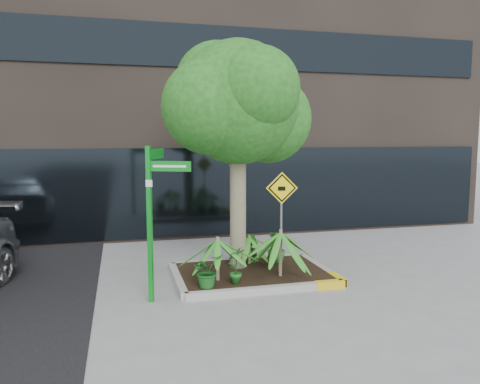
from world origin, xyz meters
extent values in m
plane|color=gray|center=(0.00, 0.00, 0.00)|extent=(80.00, 80.00, 0.00)
cube|color=#2D2621|center=(0.50, 8.50, 7.50)|extent=(18.00, 8.00, 15.00)
cube|color=#9E9E99|center=(0.20, 1.40, 0.07)|extent=(3.20, 0.15, 0.15)
cube|color=#9E9E99|center=(0.20, -0.80, 0.07)|extent=(3.20, 0.15, 0.15)
cube|color=#9E9E99|center=(-1.40, 0.30, 0.07)|extent=(0.15, 2.20, 0.15)
cube|color=#9E9E99|center=(1.80, 0.30, 0.07)|extent=(0.15, 2.20, 0.15)
cube|color=yellow|center=(1.50, -0.80, 0.07)|extent=(0.60, 0.17, 0.15)
cube|color=black|center=(0.20, 0.30, 0.12)|extent=(3.05, 2.05, 0.06)
cylinder|color=gray|center=(-0.01, 0.69, 1.65)|extent=(0.35, 0.35, 3.30)
cylinder|color=gray|center=(0.10, 0.69, 2.86)|extent=(0.62, 0.18, 1.07)
sphere|color=#1A5217|center=(-0.01, 0.69, 3.74)|extent=(2.64, 2.64, 2.64)
sphere|color=#1A5217|center=(0.76, 1.02, 3.41)|extent=(1.98, 1.98, 1.98)
sphere|color=#1A5217|center=(-0.67, 0.47, 3.63)|extent=(1.98, 1.98, 1.98)
sphere|color=#1A5217|center=(0.21, 0.03, 3.96)|extent=(1.76, 1.76, 1.76)
sphere|color=#1A5217|center=(-0.34, 1.24, 4.18)|extent=(1.87, 1.87, 1.87)
cylinder|color=gray|center=(0.67, -0.20, 0.64)|extent=(0.07, 0.07, 0.98)
cylinder|color=gray|center=(-0.65, -0.16, 0.59)|extent=(0.07, 0.07, 0.88)
cylinder|color=gray|center=(0.30, 0.88, 0.48)|extent=(0.07, 0.07, 0.66)
imported|color=#17511B|center=(-0.93, -0.55, 0.47)|extent=(0.79, 0.79, 0.63)
imported|color=#237021|center=(0.92, 0.78, 0.52)|extent=(0.58, 0.58, 0.73)
imported|color=#1E611F|center=(-0.35, -0.48, 0.53)|extent=(0.54, 0.54, 0.75)
imported|color=#22621C|center=(0.39, 0.96, 0.49)|extent=(0.42, 0.42, 0.69)
cube|color=#0C891E|center=(-2.00, -0.68, 1.43)|extent=(0.11, 0.11, 2.85)
cube|color=#0C891E|center=(-1.65, -0.84, 2.49)|extent=(0.73, 0.35, 0.18)
cube|color=#0C891E|center=(-1.84, -0.32, 2.70)|extent=(0.35, 0.73, 0.18)
cube|color=white|center=(-1.65, -0.85, 2.49)|extent=(0.56, 0.26, 0.04)
cube|color=white|center=(-1.86, -0.32, 2.70)|extent=(0.26, 0.56, 0.04)
cube|color=white|center=(-2.00, -0.72, 2.19)|extent=(0.11, 0.05, 0.12)
cylinder|color=slate|center=(0.72, -0.08, 1.14)|extent=(0.05, 0.06, 1.98)
cube|color=yellow|center=(0.72, -0.10, 1.97)|extent=(0.66, 0.12, 0.66)
cube|color=black|center=(0.72, -0.11, 1.97)|extent=(0.58, 0.10, 0.59)
cube|color=yellow|center=(0.72, -0.12, 1.97)|extent=(0.49, 0.08, 0.50)
cube|color=black|center=(0.71, -0.12, 1.96)|extent=(0.15, 0.03, 0.09)
camera|label=1|loc=(-2.49, -9.11, 2.99)|focal=35.00mm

